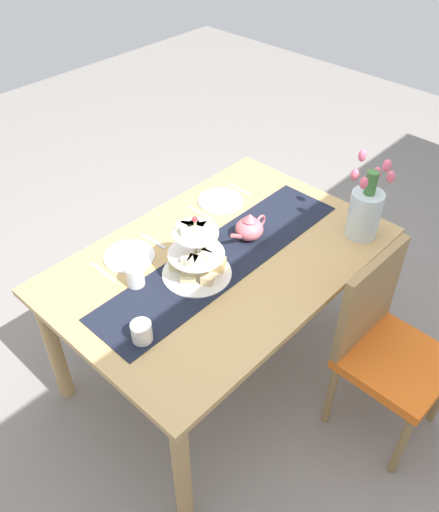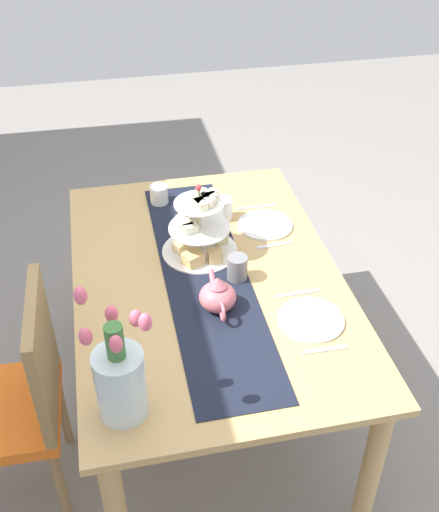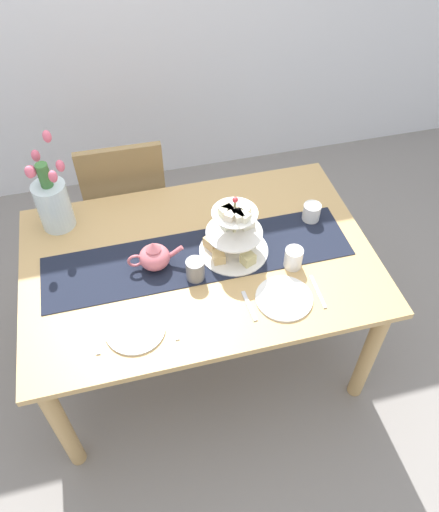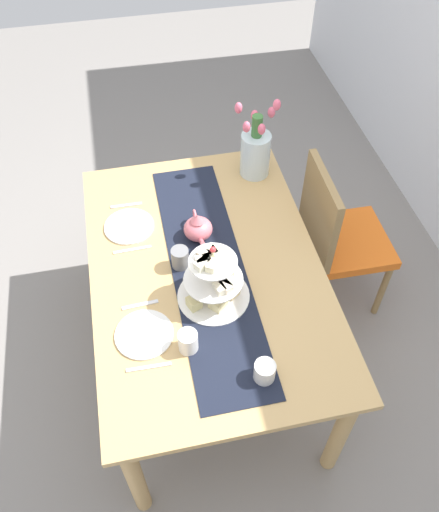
{
  "view_description": "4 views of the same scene",
  "coord_description": "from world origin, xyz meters",
  "views": [
    {
      "loc": [
        1.31,
        1.21,
        2.25
      ],
      "look_at": [
        0.09,
        0.07,
        0.83
      ],
      "focal_mm": 36.93,
      "sensor_mm": 36.0,
      "label": 1
    },
    {
      "loc": [
        -1.8,
        0.33,
        2.19
      ],
      "look_at": [
        0.02,
        -0.05,
        0.79
      ],
      "focal_mm": 43.65,
      "sensor_mm": 36.0,
      "label": 2
    },
    {
      "loc": [
        -0.27,
        -1.43,
        2.32
      ],
      "look_at": [
        0.08,
        -0.05,
        0.76
      ],
      "focal_mm": 35.21,
      "sensor_mm": 36.0,
      "label": 3
    },
    {
      "loc": [
        1.42,
        -0.24,
        2.48
      ],
      "look_at": [
        0.0,
        0.06,
        0.79
      ],
      "focal_mm": 36.87,
      "sensor_mm": 36.0,
      "label": 4
    }
  ],
  "objects": [
    {
      "name": "chair_left",
      "position": [
        -0.25,
        0.73,
        0.5
      ],
      "size": [
        0.43,
        0.43,
        0.91
      ],
      "color": "olive",
      "rests_on": "ground_plane"
    },
    {
      "name": "mug_white_text",
      "position": [
        0.37,
        -0.14,
        0.77
      ],
      "size": [
        0.08,
        0.08,
        0.09
      ],
      "primitive_type": "cylinder",
      "color": "white",
      "rests_on": "dining_table"
    },
    {
      "name": "tulip_vase",
      "position": [
        -0.57,
        0.36,
        0.86
      ],
      "size": [
        0.17,
        0.19,
        0.45
      ],
      "color": "silver",
      "rests_on": "dining_table"
    },
    {
      "name": "fork_left",
      "position": [
        -0.46,
        -0.3,
        0.72
      ],
      "size": [
        0.02,
        0.15,
        0.01
      ],
      "primitive_type": "cube",
      "rotation": [
        0.0,
        0.0,
        -0.02
      ],
      "color": "silver",
      "rests_on": "dining_table"
    },
    {
      "name": "fork_right",
      "position": [
        0.14,
        -0.3,
        0.72
      ],
      "size": [
        0.02,
        0.15,
        0.01
      ],
      "primitive_type": "cube",
      "rotation": [
        0.0,
        0.0,
        0.05
      ],
      "color": "silver",
      "rests_on": "dining_table"
    },
    {
      "name": "knife_right",
      "position": [
        0.43,
        -0.3,
        0.72
      ],
      "size": [
        0.02,
        0.17,
        0.01
      ],
      "primitive_type": "cube",
      "rotation": [
        0.0,
        0.0,
        -0.03
      ],
      "color": "silver",
      "rests_on": "dining_table"
    },
    {
      "name": "tiered_cake_stand",
      "position": [
        0.15,
        0.0,
        0.82
      ],
      "size": [
        0.3,
        0.3,
        0.3
      ],
      "color": "beige",
      "rests_on": "table_runner"
    },
    {
      "name": "dinner_plate_left",
      "position": [
        -0.32,
        -0.3,
        0.73
      ],
      "size": [
        0.23,
        0.23,
        0.01
      ],
      "primitive_type": "cylinder",
      "color": "white",
      "rests_on": "dining_table"
    },
    {
      "name": "teapot",
      "position": [
        -0.19,
        0.0,
        0.78
      ],
      "size": [
        0.24,
        0.13,
        0.14
      ],
      "color": "#D66B75",
      "rests_on": "table_runner"
    },
    {
      "name": "knife_left",
      "position": [
        -0.17,
        -0.3,
        0.72
      ],
      "size": [
        0.02,
        0.17,
        0.01
      ],
      "primitive_type": "cube",
      "rotation": [
        0.0,
        0.0,
        0.03
      ],
      "color": "silver",
      "rests_on": "dining_table"
    },
    {
      "name": "ground_plane",
      "position": [
        0.0,
        0.0,
        0.0
      ],
      "size": [
        8.0,
        8.0,
        0.0
      ],
      "primitive_type": "plane",
      "color": "gray"
    },
    {
      "name": "table_runner",
      "position": [
        0.0,
        0.01,
        0.72
      ],
      "size": [
        1.32,
        0.31,
        0.0
      ],
      "primitive_type": "cube",
      "color": "black",
      "rests_on": "dining_table"
    },
    {
      "name": "dining_table",
      "position": [
        0.0,
        0.0,
        0.62
      ],
      "size": [
        1.5,
        1.0,
        0.72
      ],
      "color": "tan",
      "rests_on": "ground_plane"
    },
    {
      "name": "cream_jug",
      "position": [
        0.55,
        0.11,
        0.76
      ],
      "size": [
        0.08,
        0.08,
        0.08
      ],
      "primitive_type": "cylinder",
      "color": "white",
      "rests_on": "dining_table"
    },
    {
      "name": "mug_grey",
      "position": [
        -0.04,
        -0.11,
        0.77
      ],
      "size": [
        0.08,
        0.08,
        0.09
      ],
      "primitive_type": "cylinder",
      "color": "slate",
      "rests_on": "table_runner"
    },
    {
      "name": "dinner_plate_right",
      "position": [
        0.28,
        -0.3,
        0.73
      ],
      "size": [
        0.23,
        0.23,
        0.01
      ],
      "primitive_type": "cylinder",
      "color": "white",
      "rests_on": "dining_table"
    }
  ]
}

